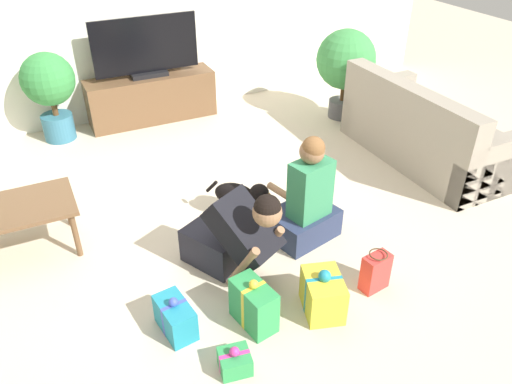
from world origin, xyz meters
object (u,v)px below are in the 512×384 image
(person_kneeling, at_px, (234,235))
(dog, at_px, (241,195))
(tv, at_px, (146,50))
(gift_box_a, at_px, (323,294))
(gift_box_b, at_px, (235,361))
(gift_box_c, at_px, (254,305))
(gift_bag_a, at_px, (375,272))
(coffee_table, at_px, (13,213))
(person_sitting, at_px, (306,203))
(sofa_right, at_px, (425,132))
(potted_plant_corner_right, at_px, (346,63))
(tv_console, at_px, (152,98))
(potted_plant_back_left, at_px, (49,87))
(gift_box_d, at_px, (175,317))

(person_kneeling, xyz_separation_m, dog, (0.34, 0.63, -0.12))
(tv, bearing_deg, gift_box_a, -87.67)
(gift_box_a, relative_size, gift_box_b, 1.84)
(person_kneeling, relative_size, dog, 1.87)
(gift_box_c, height_order, gift_bag_a, gift_box_c)
(coffee_table, relative_size, tv, 0.75)
(person_sitting, xyz_separation_m, dog, (-0.35, 0.47, -0.10))
(gift_bag_a, bearing_deg, tv, 99.59)
(tv, bearing_deg, gift_box_c, -95.33)
(sofa_right, height_order, potted_plant_corner_right, potted_plant_corner_right)
(dog, relative_size, gift_box_c, 1.19)
(coffee_table, distance_m, person_sitting, 2.24)
(tv_console, relative_size, potted_plant_back_left, 1.52)
(potted_plant_corner_right, bearing_deg, person_kneeling, -138.70)
(gift_box_d, relative_size, gift_bag_a, 1.07)
(tv_console, bearing_deg, potted_plant_back_left, -177.38)
(gift_bag_a, bearing_deg, sofa_right, 39.72)
(coffee_table, distance_m, dog, 1.78)
(person_kneeling, bearing_deg, tv, 58.36)
(coffee_table, relative_size, dog, 2.01)
(tv, xyz_separation_m, potted_plant_corner_right, (2.09, -0.92, -0.17))
(potted_plant_corner_right, bearing_deg, tv, 156.18)
(tv_console, height_order, tv, tv)
(gift_bag_a, bearing_deg, gift_box_b, -170.11)
(gift_box_a, height_order, gift_box_d, gift_box_a)
(tv_console, distance_m, potted_plant_corner_right, 2.32)
(gift_box_a, bearing_deg, person_kneeling, 122.17)
(sofa_right, xyz_separation_m, gift_box_a, (-2.09, -1.38, -0.15))
(tv_console, distance_m, tv, 0.57)
(person_kneeling, bearing_deg, gift_box_a, -84.95)
(person_kneeling, xyz_separation_m, gift_bag_a, (0.83, -0.58, -0.20))
(coffee_table, height_order, gift_box_c, coffee_table)
(gift_box_a, relative_size, gift_bag_a, 1.25)
(gift_box_d, bearing_deg, gift_box_b, -63.68)
(tv, bearing_deg, coffee_table, -129.02)
(gift_box_d, bearing_deg, gift_bag_a, -9.71)
(person_sitting, bearing_deg, gift_bag_a, 87.39)
(tv, bearing_deg, person_kneeling, -94.52)
(gift_box_b, relative_size, gift_box_d, 0.63)
(person_sitting, distance_m, dog, 0.60)
(sofa_right, relative_size, gift_box_a, 4.68)
(gift_box_a, xyz_separation_m, gift_box_d, (-0.95, 0.26, -0.03))
(potted_plant_back_left, distance_m, gift_box_a, 3.76)
(dog, xyz_separation_m, gift_box_b, (-0.69, -1.42, -0.16))
(tv_console, bearing_deg, gift_box_a, -87.67)
(person_kneeling, xyz_separation_m, person_sitting, (0.69, 0.16, -0.02))
(dog, bearing_deg, coffee_table, 123.24)
(coffee_table, relative_size, person_kneeling, 1.08)
(gift_box_c, bearing_deg, gift_box_d, 161.28)
(gift_box_d, bearing_deg, tv, 76.27)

